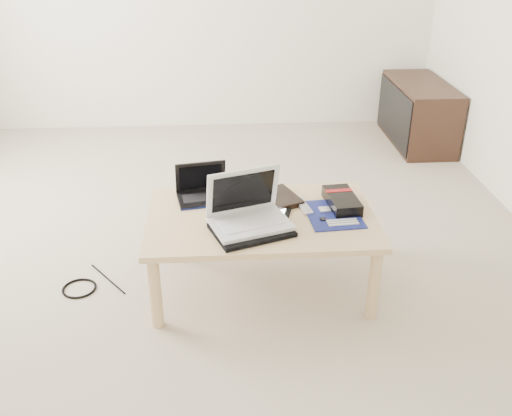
{
  "coord_description": "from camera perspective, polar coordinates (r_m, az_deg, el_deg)",
  "views": [
    {
      "loc": [
        0.16,
        -2.95,
        1.7
      ],
      "look_at": [
        0.32,
        -0.52,
        0.44
      ],
      "focal_mm": 40.0,
      "sensor_mm": 36.0,
      "label": 1
    }
  ],
  "objects": [
    {
      "name": "ground",
      "position": [
        3.41,
        -5.96,
        -2.75
      ],
      "size": [
        4.0,
        4.0,
        0.0
      ],
      "primitive_type": "plane",
      "color": "beige",
      "rests_on": "ground"
    },
    {
      "name": "coffee_table",
      "position": [
        2.78,
        0.53,
        -1.64
      ],
      "size": [
        1.1,
        0.7,
        0.4
      ],
      "color": "tan",
      "rests_on": "ground"
    },
    {
      "name": "media_cabinet",
      "position": [
        4.9,
        15.83,
        9.13
      ],
      "size": [
        0.41,
        0.9,
        0.5
      ],
      "color": "#362016",
      "rests_on": "ground"
    },
    {
      "name": "book",
      "position": [
        2.88,
        1.31,
        0.81
      ],
      "size": [
        0.35,
        0.32,
        0.03
      ],
      "color": "black",
      "rests_on": "coffee_table"
    },
    {
      "name": "netbook",
      "position": [
        2.92,
        -5.37,
        1.69
      ],
      "size": [
        0.29,
        0.23,
        0.19
      ],
      "color": "black",
      "rests_on": "coffee_table"
    },
    {
      "name": "tablet",
      "position": [
        2.78,
        0.83,
        -0.37
      ],
      "size": [
        0.29,
        0.25,
        0.01
      ],
      "color": "black",
      "rests_on": "coffee_table"
    },
    {
      "name": "remote",
      "position": [
        2.84,
        4.66,
        0.27
      ],
      "size": [
        0.08,
        0.2,
        0.02
      ],
      "color": "silver",
      "rests_on": "coffee_table"
    },
    {
      "name": "neoprene_sleeve",
      "position": [
        2.61,
        -0.44,
        -2.22
      ],
      "size": [
        0.41,
        0.36,
        0.02
      ],
      "primitive_type": "cube",
      "rotation": [
        0.0,
        0.0,
        0.35
      ],
      "color": "black",
      "rests_on": "coffee_table"
    },
    {
      "name": "white_laptop",
      "position": [
        2.63,
        -0.8,
        -0.43
      ],
      "size": [
        0.41,
        0.35,
        0.25
      ],
      "color": "silver",
      "rests_on": "neoprene_sleeve"
    },
    {
      "name": "motherboard",
      "position": [
        2.79,
        7.74,
        -0.62
      ],
      "size": [
        0.28,
        0.33,
        0.01
      ],
      "color": "#0D1056",
      "rests_on": "coffee_table"
    },
    {
      "name": "gpu_box",
      "position": [
        2.87,
        8.57,
        0.73
      ],
      "size": [
        0.16,
        0.28,
        0.06
      ],
      "color": "black",
      "rests_on": "coffee_table"
    },
    {
      "name": "cable_coil",
      "position": [
        2.7,
        -1.56,
        -1.34
      ],
      "size": [
        0.11,
        0.11,
        0.01
      ],
      "primitive_type": "torus",
      "rotation": [
        0.0,
        0.0,
        0.12
      ],
      "color": "black",
      "rests_on": "coffee_table"
    },
    {
      "name": "floor_cable_coil",
      "position": [
        3.06,
        -17.25,
        -7.68
      ],
      "size": [
        0.21,
        0.21,
        0.01
      ],
      "primitive_type": "torus",
      "rotation": [
        0.0,
        0.0,
        0.22
      ],
      "color": "black",
      "rests_on": "ground"
    },
    {
      "name": "floor_cable_trail",
      "position": [
        3.1,
        -14.6,
        -6.87
      ],
      "size": [
        0.22,
        0.28,
        0.01
      ],
      "primitive_type": "cylinder",
      "rotation": [
        1.57,
        0.0,
        0.66
      ],
      "color": "black",
      "rests_on": "ground"
    }
  ]
}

